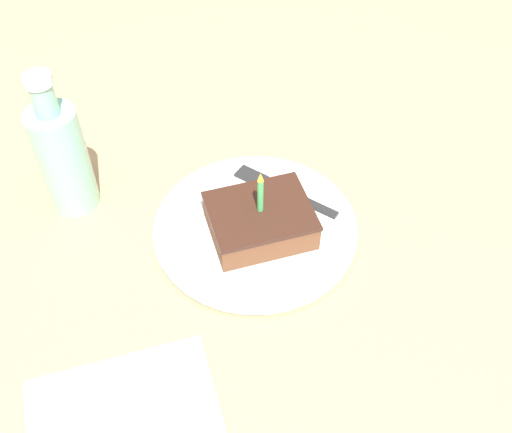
{
  "coord_description": "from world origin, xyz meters",
  "views": [
    {
      "loc": [
        0.5,
        -0.13,
        0.62
      ],
      "look_at": [
        0.0,
        0.02,
        0.04
      ],
      "focal_mm": 42.0,
      "sensor_mm": 36.0,
      "label": 1
    }
  ],
  "objects_px": {
    "plate": "(256,230)",
    "fork": "(278,189)",
    "bottle": "(63,156)",
    "cake_slice": "(260,220)"
  },
  "relations": [
    {
      "from": "fork",
      "to": "plate",
      "type": "bearing_deg",
      "value": -41.5
    },
    {
      "from": "plate",
      "to": "fork",
      "type": "xyz_separation_m",
      "value": [
        -0.06,
        0.05,
        0.01
      ]
    },
    {
      "from": "plate",
      "to": "cake_slice",
      "type": "relative_size",
      "value": 2.09
    },
    {
      "from": "fork",
      "to": "bottle",
      "type": "distance_m",
      "value": 0.3
    },
    {
      "from": "plate",
      "to": "bottle",
      "type": "xyz_separation_m",
      "value": [
        -0.13,
        -0.23,
        0.08
      ]
    },
    {
      "from": "plate",
      "to": "bottle",
      "type": "relative_size",
      "value": 1.29
    },
    {
      "from": "bottle",
      "to": "plate",
      "type": "bearing_deg",
      "value": 59.75
    },
    {
      "from": "fork",
      "to": "bottle",
      "type": "bearing_deg",
      "value": -105.16
    },
    {
      "from": "plate",
      "to": "fork",
      "type": "height_order",
      "value": "fork"
    },
    {
      "from": "plate",
      "to": "bottle",
      "type": "height_order",
      "value": "bottle"
    }
  ]
}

